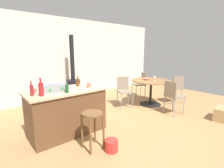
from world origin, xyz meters
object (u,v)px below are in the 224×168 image
(folding_chair_near, at_px, (141,83))
(cup_2, at_px, (71,88))
(cup_1, at_px, (33,91))
(wine_glass, at_px, (155,77))
(wood_stove, at_px, (73,86))
(folding_chair_left, at_px, (173,95))
(cup_0, at_px, (89,85))
(serving_bowl, at_px, (146,79))
(cardboard_box, at_px, (223,114))
(bottle_2, at_px, (32,90))
(toolbox, at_px, (54,88))
(dining_table, at_px, (151,86))
(bottle_3, at_px, (78,82))
(folding_chair_right, at_px, (176,87))
(folding_chair_far, at_px, (124,89))
(bottle_1, at_px, (41,89))
(bottle_0, at_px, (67,89))
(kitchen_island, at_px, (67,111))
(wooden_stool, at_px, (92,122))
(plastic_bucket, at_px, (111,145))

(folding_chair_near, distance_m, cup_2, 3.23)
(cup_1, distance_m, wine_glass, 3.27)
(wood_stove, bearing_deg, folding_chair_left, -61.90)
(cup_0, xyz_separation_m, cup_2, (-0.38, 0.03, -0.00))
(serving_bowl, xyz_separation_m, cardboard_box, (0.45, -1.98, -0.65))
(bottle_2, height_order, cup_0, bottle_2)
(folding_chair_left, height_order, toolbox, toolbox)
(folding_chair_left, xyz_separation_m, toolbox, (-2.74, 0.79, 0.44))
(wood_stove, xyz_separation_m, serving_bowl, (1.57, -1.67, 0.28))
(dining_table, xyz_separation_m, folding_chair_near, (0.42, 0.76, -0.07))
(bottle_3, relative_size, cup_1, 1.70)
(cup_1, bearing_deg, folding_chair_right, -6.84)
(cardboard_box, bearing_deg, cup_1, 152.23)
(folding_chair_far, distance_m, bottle_1, 2.60)
(bottle_3, bearing_deg, wood_stove, 66.38)
(dining_table, distance_m, folding_chair_near, 0.87)
(bottle_0, height_order, cardboard_box, bottle_0)
(bottle_3, height_order, cup_0, bottle_3)
(kitchen_island, distance_m, serving_bowl, 2.69)
(toolbox, height_order, cup_1, toolbox)
(wood_stove, xyz_separation_m, cup_1, (-1.64, -1.72, 0.42))
(folding_chair_left, bearing_deg, wooden_stool, 179.15)
(folding_chair_near, xyz_separation_m, cup_1, (-3.70, -0.68, 0.42))
(bottle_1, height_order, cup_0, bottle_1)
(dining_table, relative_size, cup_1, 9.41)
(bottle_3, xyz_separation_m, cup_1, (-0.90, -0.04, -0.04))
(wood_stove, bearing_deg, plastic_bucket, -105.70)
(toolbox, relative_size, cup_1, 3.54)
(wood_stove, height_order, bottle_0, wood_stove)
(bottle_0, xyz_separation_m, cup_2, (0.15, 0.16, -0.03))
(cup_1, bearing_deg, folding_chair_near, 10.37)
(cardboard_box, bearing_deg, folding_chair_near, 89.05)
(wine_glass, height_order, cardboard_box, wine_glass)
(wood_stove, distance_m, cup_2, 2.22)
(folding_chair_far, relative_size, bottle_1, 2.89)
(folding_chair_right, distance_m, bottle_0, 3.56)
(wine_glass, bearing_deg, cup_1, 176.32)
(toolbox, height_order, cup_2, toolbox)
(kitchen_island, xyz_separation_m, bottle_2, (-0.62, -0.04, 0.54))
(bottle_3, xyz_separation_m, serving_bowl, (2.31, 0.02, -0.17))
(kitchen_island, height_order, folding_chair_far, kitchen_island)
(cup_0, relative_size, plastic_bucket, 0.53)
(wooden_stool, relative_size, wine_glass, 4.44)
(wooden_stool, height_order, folding_chair_right, folding_chair_right)
(folding_chair_near, bearing_deg, wine_glass, -115.99)
(folding_chair_near, distance_m, bottle_2, 3.88)
(wooden_stool, xyz_separation_m, cup_1, (-0.64, 0.90, 0.46))
(folding_chair_near, xyz_separation_m, bottle_2, (-3.76, -0.84, 0.47))
(wine_glass, bearing_deg, serving_bowl, 102.58)
(wine_glass, bearing_deg, plastic_bucket, -158.49)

